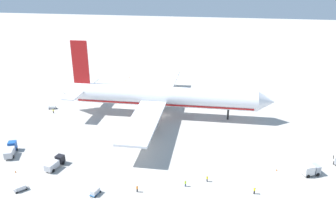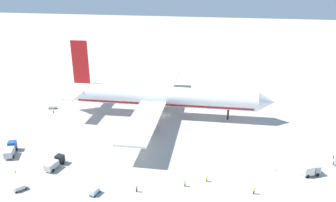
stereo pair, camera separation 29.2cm
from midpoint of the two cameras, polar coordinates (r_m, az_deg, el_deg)
The scene contains 18 objects.
ground_plane at distance 121.34m, azimuth -0.67°, elevation -2.50°, with size 600.00×600.00×0.00m, color #ADA8A0.
airliner at distance 118.87m, azimuth -1.30°, elevation 0.76°, with size 77.89×72.18×26.60m.
service_truck_0 at distance 94.09m, azimuth 23.12°, elevation -10.72°, with size 5.15×4.19×2.78m.
service_truck_1 at distance 105.68m, azimuth -25.47°, elevation -7.58°, with size 4.55×7.27×2.84m.
service_truck_3 at distance 94.67m, azimuth -18.91°, elevation -10.05°, with size 3.22×6.49×2.48m.
baggage_cart_0 at distance 88.95m, azimuth -24.11°, elevation -13.45°, with size 2.92×3.08×1.30m.
baggage_cart_1 at distance 82.22m, azimuth -12.50°, elevation -14.90°, with size 2.09×3.37×1.47m.
baggage_cart_2 at distance 134.61m, azimuth -19.29°, elevation -1.01°, with size 3.56×2.03×1.17m.
ground_worker_0 at distance 130.31m, azimuth -19.16°, elevation -1.64°, with size 0.43×0.43×1.61m.
ground_worker_1 at distance 83.02m, azimuth 2.90°, elevation -13.95°, with size 0.53×0.53×1.62m.
ground_worker_2 at distance 82.94m, azimuth 14.51°, elevation -14.65°, with size 0.50×0.50×1.77m.
ground_worker_3 at distance 81.41m, azimuth -5.43°, elevation -14.76°, with size 0.50×0.50×1.74m.
ground_worker_4 at distance 85.12m, azimuth 6.64°, elevation -13.10°, with size 0.54×0.54×1.62m.
traffic_cone_0 at distance 93.30m, azimuth 18.05°, elevation -11.17°, with size 0.36×0.36×0.55m, color orange.
traffic_cone_1 at distance 96.84m, azimuth -24.81°, elevation -10.93°, with size 0.36×0.36×0.55m, color orange.
traffic_cone_2 at distance 166.64m, azimuth -6.74°, elevation 4.05°, with size 0.36×0.36×0.55m, color orange.
traffic_cone_3 at distance 162.82m, azimuth -7.29°, elevation 3.62°, with size 0.36×0.36×0.55m, color orange.
traffic_cone_4 at distance 155.92m, azimuth -13.95°, elevation 2.38°, with size 0.36×0.36×0.55m, color orange.
Camera 1 is at (21.43, -109.25, 48.26)m, focal length 35.51 mm.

